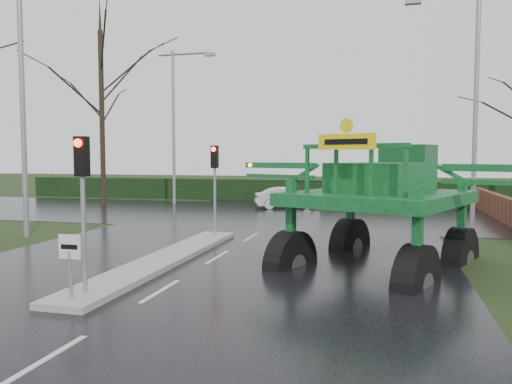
% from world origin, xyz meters
% --- Properties ---
extents(ground, '(140.00, 140.00, 0.00)m').
position_xyz_m(ground, '(0.00, 0.00, 0.00)').
color(ground, black).
rests_on(ground, ground).
extents(road_main, '(14.00, 80.00, 0.02)m').
position_xyz_m(road_main, '(0.00, 10.00, 0.00)').
color(road_main, black).
rests_on(road_main, ground).
extents(road_cross, '(80.00, 12.00, 0.02)m').
position_xyz_m(road_cross, '(0.00, 16.00, 0.01)').
color(road_cross, black).
rests_on(road_cross, ground).
extents(median_island, '(1.20, 10.00, 0.16)m').
position_xyz_m(median_island, '(-1.30, 3.00, 0.09)').
color(median_island, gray).
rests_on(median_island, ground).
extents(hedge_row, '(44.00, 0.90, 1.50)m').
position_xyz_m(hedge_row, '(0.00, 24.00, 0.75)').
color(hedge_row, black).
rests_on(hedge_row, ground).
extents(brick_wall, '(0.40, 20.00, 1.20)m').
position_xyz_m(brick_wall, '(10.50, 16.00, 0.60)').
color(brick_wall, '#592D1E').
rests_on(brick_wall, ground).
extents(keep_left_sign, '(0.50, 0.07, 1.35)m').
position_xyz_m(keep_left_sign, '(-1.30, -1.50, 1.06)').
color(keep_left_sign, gray).
rests_on(keep_left_sign, ground).
extents(traffic_signal_near, '(0.26, 0.33, 3.52)m').
position_xyz_m(traffic_signal_near, '(-1.30, -1.01, 2.59)').
color(traffic_signal_near, gray).
rests_on(traffic_signal_near, ground).
extents(traffic_signal_mid, '(0.26, 0.33, 3.52)m').
position_xyz_m(traffic_signal_mid, '(-1.30, 7.49, 2.59)').
color(traffic_signal_mid, gray).
rests_on(traffic_signal_mid, ground).
extents(traffic_signal_far, '(0.26, 0.33, 3.52)m').
position_xyz_m(traffic_signal_far, '(6.50, 20.01, 2.59)').
color(traffic_signal_far, gray).
rests_on(traffic_signal_far, ground).
extents(street_light_left_near, '(3.85, 0.30, 10.00)m').
position_xyz_m(street_light_left_near, '(-8.19, 6.00, 5.99)').
color(street_light_left_near, gray).
rests_on(street_light_left_near, ground).
extents(street_light_right, '(3.85, 0.30, 10.00)m').
position_xyz_m(street_light_right, '(8.19, 12.00, 5.99)').
color(street_light_right, gray).
rests_on(street_light_right, ground).
extents(street_light_left_far, '(3.85, 0.30, 10.00)m').
position_xyz_m(street_light_left_far, '(-8.19, 20.00, 5.99)').
color(street_light_left_far, gray).
rests_on(street_light_left_far, ground).
extents(tree_left_far, '(7.70, 7.70, 13.26)m').
position_xyz_m(tree_left_far, '(-12.50, 18.00, 7.15)').
color(tree_left_far, black).
rests_on(tree_left_far, ground).
extents(crop_sprayer, '(8.40, 6.84, 5.07)m').
position_xyz_m(crop_sprayer, '(2.47, 3.69, 2.40)').
color(crop_sprayer, black).
rests_on(crop_sprayer, ground).
extents(white_sedan, '(4.03, 2.58, 1.25)m').
position_xyz_m(white_sedan, '(-0.75, 19.00, 0.00)').
color(white_sedan, silver).
rests_on(white_sedan, ground).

